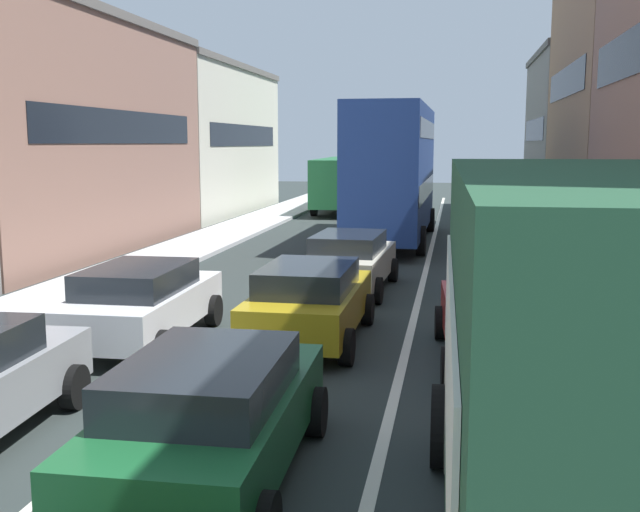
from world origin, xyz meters
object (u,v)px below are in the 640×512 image
sedan_right_lane_behind_truck (500,318)px  bus_mid_queue_primary (394,167)px  hatchback_centre_lane_third (310,300)px  coupe_centre_lane_fourth (350,260)px  sedan_centre_lane_second (211,414)px  removalist_box_truck (619,391)px  bus_far_queue_secondary (345,179)px  sedan_left_lane_third (141,301)px

sedan_right_lane_behind_truck → bus_mid_queue_primary: bearing=8.0°
hatchback_centre_lane_third → coupe_centre_lane_fourth: size_ratio=0.98×
sedan_centre_lane_second → bus_mid_queue_primary: (0.25, 20.61, 2.03)m
removalist_box_truck → sedan_right_lane_behind_truck: (-0.39, 7.25, -1.18)m
removalist_box_truck → bus_mid_queue_primary: 22.93m
hatchback_centre_lane_third → bus_far_queue_secondary: 27.61m
sedan_centre_lane_second → sedan_right_lane_behind_truck: (3.37, 5.22, 0.00)m
hatchback_centre_lane_third → bus_mid_queue_primary: bus_mid_queue_primary is taller
hatchback_centre_lane_third → coupe_centre_lane_fourth: same height
coupe_centre_lane_fourth → bus_mid_queue_primary: (0.29, 9.60, 2.03)m
removalist_box_truck → hatchback_centre_lane_third: bearing=24.5°
sedan_centre_lane_second → removalist_box_truck: bearing=-119.7°
bus_mid_queue_primary → sedan_right_lane_behind_truck: bearing=-167.9°
sedan_centre_lane_second → bus_far_queue_secondary: bus_far_queue_secondary is taller
bus_far_queue_secondary → sedan_left_lane_third: bearing=178.4°
coupe_centre_lane_fourth → bus_far_queue_secondary: bearing=11.2°
coupe_centre_lane_fourth → bus_far_queue_secondary: bus_far_queue_secondary is taller
removalist_box_truck → bus_far_queue_secondary: (-7.25, 35.46, -0.21)m
sedan_left_lane_third → hatchback_centre_lane_third: bearing=-78.6°
sedan_right_lane_behind_truck → bus_mid_queue_primary: (-3.11, 15.39, 2.03)m
hatchback_centre_lane_third → sedan_left_lane_third: 3.15m
hatchback_centre_lane_third → bus_far_queue_secondary: size_ratio=0.41×
sedan_left_lane_third → sedan_right_lane_behind_truck: 6.53m
removalist_box_truck → bus_far_queue_secondary: 36.20m
sedan_right_lane_behind_truck → bus_mid_queue_primary: bus_mid_queue_primary is taller
removalist_box_truck → coupe_centre_lane_fourth: (-3.79, 13.04, -1.18)m
coupe_centre_lane_fourth → sedan_right_lane_behind_truck: size_ratio=0.99×
hatchback_centre_lane_third → bus_far_queue_secondary: bus_far_queue_secondary is taller
removalist_box_truck → hatchback_centre_lane_third: 9.03m
bus_far_queue_secondary → hatchback_centre_lane_third: bearing=-175.1°
bus_far_queue_secondary → removalist_box_truck: bearing=-170.7°
sedan_left_lane_third → bus_mid_queue_primary: (3.42, 15.25, 2.03)m
coupe_centre_lane_fourth → sedan_left_lane_third: bearing=153.4°
sedan_centre_lane_second → hatchback_centre_lane_third: (-0.09, 6.05, 0.00)m
hatchback_centre_lane_third → bus_mid_queue_primary: bearing=-1.1°
hatchback_centre_lane_third → coupe_centre_lane_fourth: 4.96m
bus_mid_queue_primary → removalist_box_truck: bearing=-170.5°
hatchback_centre_lane_third → sedan_right_lane_behind_truck: bearing=-103.3°
removalist_box_truck → coupe_centre_lane_fourth: 13.63m
hatchback_centre_lane_third → coupe_centre_lane_fourth: (0.05, 4.96, 0.00)m
sedan_centre_lane_second → hatchback_centre_lane_third: same height
removalist_box_truck → sedan_left_lane_third: size_ratio=1.79×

